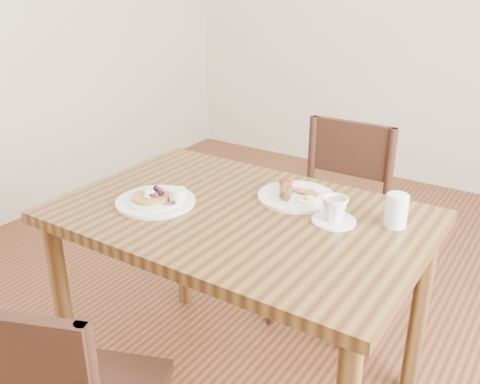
{
  "coord_description": "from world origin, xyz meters",
  "views": [
    {
      "loc": [
        0.88,
        -1.33,
        1.5
      ],
      "look_at": [
        0.0,
        0.0,
        0.82
      ],
      "focal_mm": 40.0,
      "sensor_mm": 36.0,
      "label": 1
    }
  ],
  "objects": [
    {
      "name": "dining_table",
      "position": [
        0.0,
        0.0,
        0.65
      ],
      "size": [
        1.2,
        0.8,
        0.75
      ],
      "color": "brown",
      "rests_on": "ground"
    },
    {
      "name": "chair_far",
      "position": [
        0.07,
        0.65,
        0.49
      ],
      "size": [
        0.43,
        0.43,
        0.88
      ],
      "rotation": [
        0.0,
        0.0,
        3.16
      ],
      "color": "#331812",
      "rests_on": "ground"
    },
    {
      "name": "pancake_plate",
      "position": [
        -0.27,
        -0.1,
        0.76
      ],
      "size": [
        0.27,
        0.27,
        0.06
      ],
      "color": "white",
      "rests_on": "dining_table"
    },
    {
      "name": "breakfast_plate",
      "position": [
        0.1,
        0.2,
        0.76
      ],
      "size": [
        0.27,
        0.27,
        0.04
      ],
      "color": "white",
      "rests_on": "dining_table"
    },
    {
      "name": "teacup_saucer",
      "position": [
        0.29,
        0.1,
        0.79
      ],
      "size": [
        0.14,
        0.14,
        0.08
      ],
      "color": "white",
      "rests_on": "dining_table"
    },
    {
      "name": "water_glass",
      "position": [
        0.46,
        0.18,
        0.8
      ],
      "size": [
        0.07,
        0.07,
        0.1
      ],
      "primitive_type": "cylinder",
      "color": "silver",
      "rests_on": "dining_table"
    }
  ]
}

